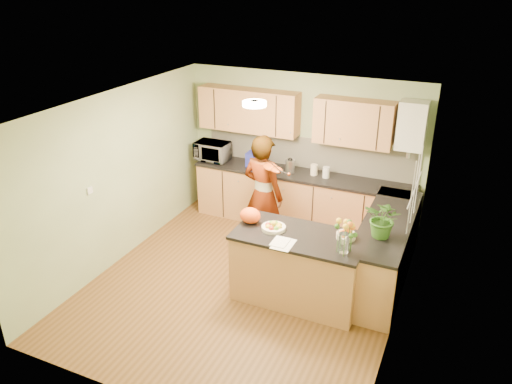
% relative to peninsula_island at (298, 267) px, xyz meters
% --- Properties ---
extents(floor, '(4.50, 4.50, 0.00)m').
position_rel_peninsula_island_xyz_m(floor, '(-0.75, -0.00, -0.47)').
color(floor, brown).
rests_on(floor, ground).
extents(ceiling, '(4.00, 4.50, 0.02)m').
position_rel_peninsula_island_xyz_m(ceiling, '(-0.75, -0.00, 2.03)').
color(ceiling, silver).
rests_on(ceiling, wall_back).
extents(wall_back, '(4.00, 0.02, 2.50)m').
position_rel_peninsula_island_xyz_m(wall_back, '(-0.75, 2.25, 0.78)').
color(wall_back, gray).
rests_on(wall_back, floor).
extents(wall_front, '(4.00, 0.02, 2.50)m').
position_rel_peninsula_island_xyz_m(wall_front, '(-0.75, -2.25, 0.78)').
color(wall_front, gray).
rests_on(wall_front, floor).
extents(wall_left, '(0.02, 4.50, 2.50)m').
position_rel_peninsula_island_xyz_m(wall_left, '(-2.75, -0.00, 0.78)').
color(wall_left, gray).
rests_on(wall_left, floor).
extents(wall_right, '(0.02, 4.50, 2.50)m').
position_rel_peninsula_island_xyz_m(wall_right, '(1.25, -0.00, 0.78)').
color(wall_right, gray).
rests_on(wall_right, floor).
extents(back_counter, '(3.64, 0.62, 0.94)m').
position_rel_peninsula_island_xyz_m(back_counter, '(-0.65, 1.95, -0.00)').
color(back_counter, '#AD7645').
rests_on(back_counter, floor).
extents(right_counter, '(0.62, 2.24, 0.94)m').
position_rel_peninsula_island_xyz_m(right_counter, '(0.95, 0.85, -0.00)').
color(right_counter, '#AD7645').
rests_on(right_counter, floor).
extents(splashback, '(3.60, 0.02, 0.52)m').
position_rel_peninsula_island_xyz_m(splashback, '(-0.65, 2.23, 0.73)').
color(splashback, beige).
rests_on(splashback, back_counter).
extents(upper_cabinets, '(3.20, 0.34, 0.70)m').
position_rel_peninsula_island_xyz_m(upper_cabinets, '(-0.92, 2.08, 1.38)').
color(upper_cabinets, '#AD7645').
rests_on(upper_cabinets, wall_back).
extents(boiler, '(0.40, 0.30, 0.86)m').
position_rel_peninsula_island_xyz_m(boiler, '(0.95, 2.09, 1.42)').
color(boiler, white).
rests_on(boiler, wall_back).
extents(window_right, '(0.01, 1.30, 1.05)m').
position_rel_peninsula_island_xyz_m(window_right, '(1.24, 0.60, 1.08)').
color(window_right, white).
rests_on(window_right, wall_right).
extents(light_switch, '(0.02, 0.09, 0.09)m').
position_rel_peninsula_island_xyz_m(light_switch, '(-2.73, -0.60, 0.83)').
color(light_switch, white).
rests_on(light_switch, wall_left).
extents(ceiling_lamp, '(0.30, 0.30, 0.07)m').
position_rel_peninsula_island_xyz_m(ceiling_lamp, '(-0.75, 0.30, 1.99)').
color(ceiling_lamp, '#FFEABF').
rests_on(ceiling_lamp, ceiling).
extents(peninsula_island, '(1.64, 0.84, 0.94)m').
position_rel_peninsula_island_xyz_m(peninsula_island, '(0.00, 0.00, 0.00)').
color(peninsula_island, '#AD7645').
rests_on(peninsula_island, floor).
extents(fruit_dish, '(0.31, 0.31, 0.11)m').
position_rel_peninsula_island_xyz_m(fruit_dish, '(-0.35, 0.00, 0.51)').
color(fruit_dish, '#FAE8C8').
rests_on(fruit_dish, peninsula_island).
extents(orange_bowl, '(0.24, 0.24, 0.14)m').
position_rel_peninsula_island_xyz_m(orange_bowl, '(0.55, 0.15, 0.53)').
color(orange_bowl, '#FAE8C8').
rests_on(orange_bowl, peninsula_island).
extents(flower_vase, '(0.29, 0.29, 0.53)m').
position_rel_peninsula_island_xyz_m(flower_vase, '(0.60, -0.18, 0.82)').
color(flower_vase, silver).
rests_on(flower_vase, peninsula_island).
extents(orange_bag, '(0.30, 0.27, 0.21)m').
position_rel_peninsula_island_xyz_m(orange_bag, '(-0.70, 0.05, 0.57)').
color(orange_bag, '#F54C14').
rests_on(orange_bag, peninsula_island).
extents(papers, '(0.24, 0.32, 0.01)m').
position_rel_peninsula_island_xyz_m(papers, '(-0.10, -0.30, 0.47)').
color(papers, white).
rests_on(papers, peninsula_island).
extents(violinist, '(0.76, 0.59, 1.85)m').
position_rel_peninsula_island_xyz_m(violinist, '(-0.90, 0.95, 0.45)').
color(violinist, '#DCA786').
rests_on(violinist, floor).
extents(violin, '(0.66, 0.57, 0.16)m').
position_rel_peninsula_island_xyz_m(violin, '(-0.70, 0.73, 1.01)').
color(violin, '#591C05').
rests_on(violin, violinist).
extents(microwave, '(0.58, 0.40, 0.32)m').
position_rel_peninsula_island_xyz_m(microwave, '(-2.27, 1.92, 0.63)').
color(microwave, white).
rests_on(microwave, back_counter).
extents(blue_box, '(0.31, 0.23, 0.24)m').
position_rel_peninsula_island_xyz_m(blue_box, '(-1.46, 1.95, 0.59)').
color(blue_box, '#212798').
rests_on(blue_box, back_counter).
extents(kettle, '(0.16, 0.16, 0.29)m').
position_rel_peninsula_island_xyz_m(kettle, '(-0.84, 1.92, 0.59)').
color(kettle, silver).
rests_on(kettle, back_counter).
extents(jar_cream, '(0.13, 0.13, 0.18)m').
position_rel_peninsula_island_xyz_m(jar_cream, '(-0.45, 1.98, 0.56)').
color(jar_cream, '#FAE8C8').
rests_on(jar_cream, back_counter).
extents(jar_white, '(0.13, 0.13, 0.18)m').
position_rel_peninsula_island_xyz_m(jar_white, '(-0.24, 1.95, 0.56)').
color(jar_white, white).
rests_on(jar_white, back_counter).
extents(potted_plant, '(0.53, 0.48, 0.50)m').
position_rel_peninsula_island_xyz_m(potted_plant, '(0.95, 0.37, 0.72)').
color(potted_plant, '#366822').
rests_on(potted_plant, right_counter).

